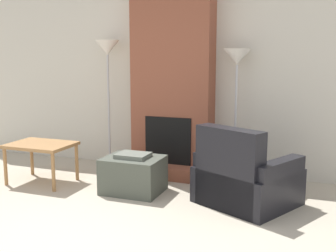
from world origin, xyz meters
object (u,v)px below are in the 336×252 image
armchair (243,181)px  side_table (41,148)px  floor_lamp_left (108,55)px  floor_lamp_right (237,65)px  ottoman (133,174)px

armchair → side_table: bearing=28.6°
floor_lamp_left → floor_lamp_right: bearing=0.0°
side_table → floor_lamp_right: 2.71m
side_table → floor_lamp_right: floor_lamp_right is taller
ottoman → floor_lamp_left: size_ratio=0.37×
floor_lamp_right → floor_lamp_left: bearing=180.0°
side_table → floor_lamp_right: size_ratio=0.47×
side_table → floor_lamp_left: bearing=66.2°
ottoman → armchair: size_ratio=0.56×
ottoman → side_table: side_table is taller
floor_lamp_left → ottoman: bearing=-48.7°
ottoman → side_table: 1.29m
ottoman → armchair: armchair is taller
ottoman → armchair: bearing=1.2°
armchair → floor_lamp_left: (-2.13, 0.91, 1.34)m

